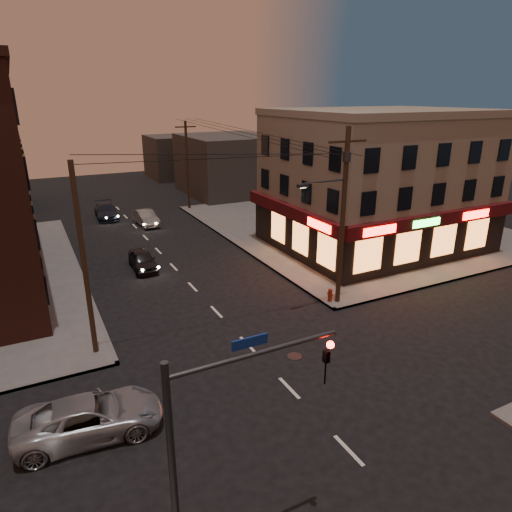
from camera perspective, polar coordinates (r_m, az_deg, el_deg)
ground at (r=20.04m, az=4.17°, el=-16.15°), size 120.00×120.00×0.00m
sidewalk_ne at (r=43.82m, az=11.55°, el=3.83°), size 24.00×28.00×0.15m
pizza_building at (r=37.21m, az=14.91°, el=9.14°), size 15.85×12.85×10.50m
bg_building_ne_a at (r=57.11m, az=-3.55°, el=11.32°), size 10.00×12.00×7.00m
bg_building_ne_b at (r=69.50m, az=-9.86°, el=12.14°), size 8.00×8.00×6.00m
utility_pole_main at (r=25.57m, az=10.66°, el=5.86°), size 4.20×0.44×10.00m
utility_pole_far at (r=48.83m, az=-8.57°, el=11.10°), size 0.26×0.26×9.00m
utility_pole_west at (r=21.56m, az=-20.69°, el=-0.77°), size 0.24×0.24×9.00m
traffic_signal at (r=11.54m, az=-5.34°, el=-21.24°), size 4.49×0.32×6.47m
suv_cross at (r=18.40m, az=-20.05°, el=-18.40°), size 5.37×2.86×1.44m
sedan_near at (r=33.04m, az=-14.00°, el=-0.50°), size 1.70×3.94×1.33m
sedan_mid at (r=44.28m, az=-13.61°, el=4.67°), size 1.78×4.32×1.39m
sedan_far at (r=47.84m, az=-18.23°, el=5.34°), size 2.26×4.99×1.42m
fire_hydrant at (r=27.22m, az=9.25°, el=-4.73°), size 0.37×0.37×0.81m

